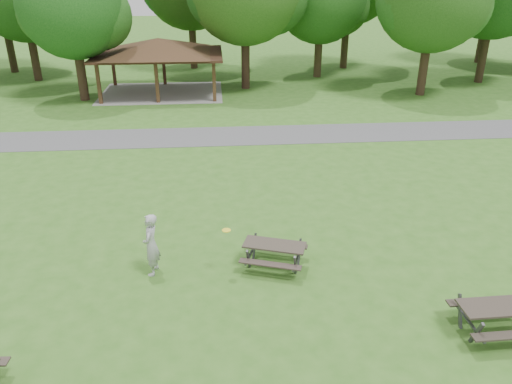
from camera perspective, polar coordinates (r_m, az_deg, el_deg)
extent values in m
plane|color=#31621C|center=(14.19, -2.74, -11.75)|extent=(160.00, 160.00, 0.00)
cube|color=#4A494C|center=(26.76, -3.95, 6.40)|extent=(120.00, 3.20, 0.02)
cube|color=#362313|center=(34.28, -17.53, 11.68)|extent=(0.22, 0.22, 2.60)
cube|color=#3B1E15|center=(39.46, -15.97, 13.48)|extent=(0.22, 0.22, 2.60)
cube|color=#3B2515|center=(33.67, -11.25, 12.12)|extent=(0.22, 0.22, 2.60)
cube|color=#341D13|center=(38.94, -10.48, 13.86)|extent=(0.22, 0.22, 2.60)
cube|color=#3D2716|center=(33.47, -4.80, 12.42)|extent=(0.22, 0.22, 2.60)
cube|color=#362213|center=(38.76, -4.86, 14.13)|extent=(0.22, 0.22, 2.60)
cube|color=#311C13|center=(36.06, -11.02, 15.20)|extent=(8.60, 6.60, 0.16)
pyramid|color=#342215|center=(35.97, -11.10, 16.11)|extent=(7.01, 7.01, 1.00)
cube|color=gray|center=(36.58, -10.68, 11.09)|extent=(8.40, 6.40, 0.03)
cylinder|color=black|center=(43.16, -24.01, 14.10)|extent=(0.60, 0.60, 3.85)
cylinder|color=black|center=(35.63, -19.33, 12.65)|extent=(0.60, 0.60, 3.50)
sphere|color=#144614|center=(35.09, -20.34, 19.37)|extent=(6.60, 6.60, 6.60)
sphere|color=#184714|center=(35.09, -17.60, 18.64)|extent=(4.29, 4.29, 4.29)
sphere|color=#1B4915|center=(35.28, -22.47, 18.27)|extent=(3.96, 3.96, 3.96)
cylinder|color=black|center=(37.03, -1.21, 14.82)|extent=(0.60, 0.60, 4.02)
cylinder|color=#312315|center=(41.30, 7.11, 15.27)|extent=(0.60, 0.60, 3.43)
sphere|color=#1A4614|center=(41.50, 9.58, 20.25)|extent=(4.55, 4.55, 4.55)
sphere|color=#174714|center=(40.39, 5.39, 20.60)|extent=(4.20, 4.20, 4.20)
cylinder|color=black|center=(36.91, 18.60, 13.36)|extent=(0.60, 0.60, 3.78)
sphere|color=#1C4F16|center=(37.37, 21.76, 19.17)|extent=(4.81, 4.81, 4.81)
sphere|color=#194814|center=(35.67, 17.34, 19.87)|extent=(4.44, 4.44, 4.44)
cylinder|color=black|center=(42.58, 24.53, 14.13)|extent=(0.60, 0.60, 4.20)
cylinder|color=black|center=(47.39, -26.32, 14.81)|extent=(0.60, 0.60, 4.38)
cylinder|color=#311F16|center=(44.89, -7.22, 16.48)|extent=(0.60, 0.60, 4.13)
cylinder|color=#312216|center=(45.26, 10.13, 16.64)|extent=(0.60, 0.60, 4.55)
cylinder|color=black|center=(51.43, 24.41, 15.70)|extent=(0.60, 0.60, 4.27)
cube|color=#312B24|center=(15.01, 2.12, -6.05)|extent=(1.98, 1.27, 0.05)
cube|color=#322824|center=(14.67, 1.62, -8.26)|extent=(1.83, 0.83, 0.04)
cube|color=#2C251F|center=(15.68, 2.56, -5.90)|extent=(1.83, 0.83, 0.04)
cube|color=#38383B|center=(15.02, -0.87, -7.69)|extent=(0.18, 0.39, 0.80)
cube|color=#3A3A3D|center=(15.66, -0.17, -6.22)|extent=(0.18, 0.39, 0.80)
cube|color=#414144|center=(15.32, -0.51, -6.84)|extent=(0.53, 1.44, 0.05)
cube|color=#454547|center=(14.79, 4.51, -8.36)|extent=(0.18, 0.39, 0.80)
cube|color=#3E3E40|center=(15.43, 4.99, -6.83)|extent=(0.18, 0.39, 0.80)
cube|color=#39393B|center=(15.09, 4.76, -7.48)|extent=(0.53, 1.44, 0.05)
cube|color=#2E2721|center=(13.84, 26.17, -11.67)|extent=(1.99, 0.82, 0.05)
cube|color=#2C2520|center=(14.46, 24.64, -11.26)|extent=(1.98, 0.32, 0.04)
cube|color=#3D3C3F|center=(13.43, 23.87, -14.52)|extent=(0.07, 0.42, 0.86)
cube|color=#434346|center=(13.99, 22.29, -12.48)|extent=(0.07, 0.42, 0.86)
cube|color=#3D3D40|center=(13.69, 23.08, -13.38)|extent=(0.09, 1.61, 0.05)
cylinder|color=yellow|center=(14.28, -3.40, -4.39)|extent=(0.26, 0.26, 0.02)
imported|color=#A3A3A6|center=(14.90, -11.90, -5.91)|extent=(0.57, 0.77, 1.93)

